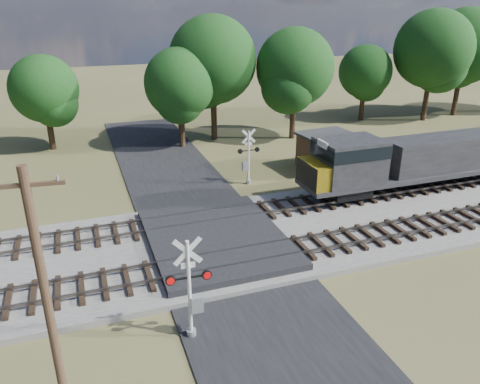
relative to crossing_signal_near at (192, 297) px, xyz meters
name	(u,v)px	position (x,y,z in m)	size (l,w,h in m)	color
ground	(219,249)	(2.98, 6.35, -1.82)	(160.00, 160.00, 0.00)	#4B4B28
ballast_bed	(373,216)	(12.98, 6.85, -1.67)	(140.00, 10.00, 0.30)	gray
road	(219,248)	(2.98, 6.35, -1.78)	(7.00, 60.00, 0.08)	black
crossing_panel	(216,239)	(2.98, 6.85, -1.50)	(7.00, 9.00, 0.62)	#262628
track_near	(288,250)	(6.10, 4.35, -1.40)	(140.00, 2.60, 0.33)	black
track_far	(253,211)	(6.10, 9.35, -1.40)	(140.00, 2.60, 0.33)	black
crossing_signal_near	(192,297)	(0.00, 0.00, 0.00)	(1.76, 0.38, 4.37)	silver
crossing_signal_far	(247,162)	(7.77, 14.78, -0.13)	(1.63, 0.35, 4.05)	silver
utility_pole	(45,292)	(-4.78, -1.90, 2.57)	(2.02, 0.33, 8.28)	#372A19
equipment_shed	(329,152)	(14.81, 15.58, -0.40)	(4.52, 4.52, 2.80)	#4F3321
treeline	(264,64)	(13.78, 26.69, 4.94)	(79.51, 10.58, 11.74)	black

